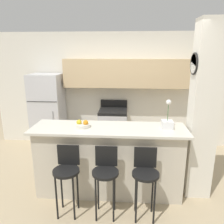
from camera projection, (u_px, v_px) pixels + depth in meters
ground_plane at (109, 191)px, 3.45m from camera, size 14.00×14.00×0.00m
wall_back at (120, 84)px, 4.86m from camera, size 5.60×0.38×2.55m
pillar_right at (203, 113)px, 3.10m from camera, size 0.38×0.32×2.55m
counter_bar at (109, 160)px, 3.31m from camera, size 2.26×0.64×1.06m
refrigerator at (48, 112)px, 4.85m from camera, size 0.66×0.62×1.67m
stove_range at (113, 129)px, 4.86m from camera, size 0.61×0.61×1.07m
bar_stool_left at (67, 171)px, 2.84m from camera, size 0.34×0.34×0.94m
bar_stool_mid at (106, 173)px, 2.81m from camera, size 0.34×0.34×0.94m
bar_stool_right at (145, 174)px, 2.77m from camera, size 0.34×0.34×0.94m
orchid_vase at (167, 122)px, 3.11m from camera, size 0.16×0.16×0.42m
fruit_bowl at (83, 125)px, 3.18m from camera, size 0.22×0.22×0.11m
trash_bin at (72, 143)px, 4.79m from camera, size 0.28×0.28×0.38m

